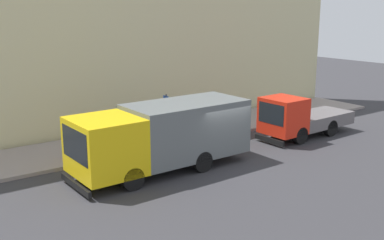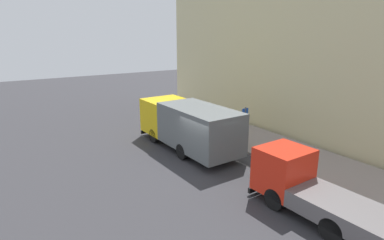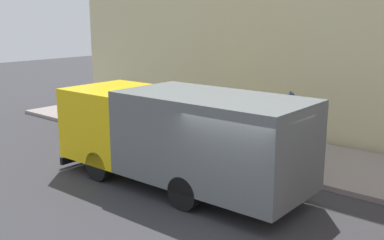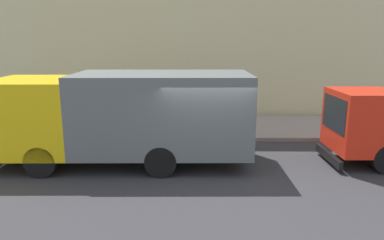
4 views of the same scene
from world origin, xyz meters
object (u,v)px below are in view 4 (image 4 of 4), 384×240
object	(u,v)px
large_utility_truck	(124,114)
pedestrian_walking	(118,111)
pedestrian_standing	(180,110)
traffic_cone_orange	(67,124)
street_sign_post	(190,97)

from	to	relation	value
large_utility_truck	pedestrian_walking	xyz separation A→B (m)	(3.04, 0.85, -0.51)
pedestrian_walking	pedestrian_standing	distance (m)	2.37
pedestrian_standing	traffic_cone_orange	size ratio (longest dim) A/B	3.03
pedestrian_walking	traffic_cone_orange	bearing A→B (deg)	-59.50
large_utility_truck	pedestrian_walking	distance (m)	3.19
traffic_cone_orange	street_sign_post	xyz separation A→B (m)	(-0.45, -4.87, 1.15)
large_utility_truck	pedestrian_walking	bearing A→B (deg)	14.39
pedestrian_walking	pedestrian_standing	world-z (taller)	pedestrian_standing
large_utility_truck	pedestrian_standing	distance (m)	3.36
pedestrian_standing	street_sign_post	distance (m)	0.69
pedestrian_standing	street_sign_post	size ratio (longest dim) A/B	0.73
pedestrian_walking	traffic_cone_orange	distance (m)	2.17
street_sign_post	traffic_cone_orange	bearing A→B (deg)	84.70
street_sign_post	large_utility_truck	bearing A→B (deg)	144.84
large_utility_truck	street_sign_post	bearing A→B (deg)	-36.44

